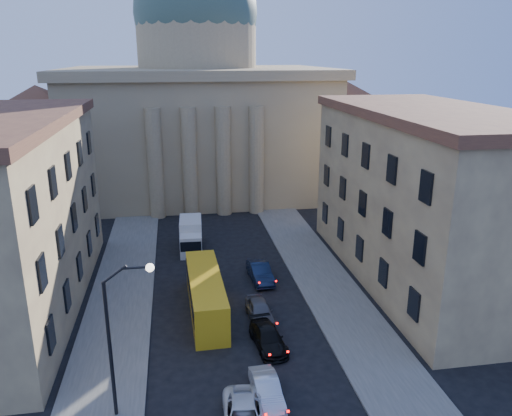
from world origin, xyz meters
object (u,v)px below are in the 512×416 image
Objects in this scene: street_lamp at (119,329)px; car_right_near at (267,390)px; box_truck at (191,236)px; city_bus at (206,293)px.

street_lamp is 9.04m from car_right_near.
box_truck is (4.47, 23.68, -3.88)m from street_lamp.
street_lamp is 1.61× the size of box_truck.
street_lamp is 24.41m from box_truck.
street_lamp is 2.21× the size of car_right_near.
city_bus is 13.01m from box_truck.
car_right_near is 23.93m from box_truck.
box_truck is at bearing 79.31° from street_lamp.
box_truck reaches higher than city_bus.
city_bus reaches higher than car_right_near.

